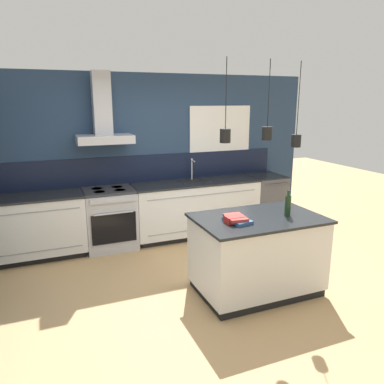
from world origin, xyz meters
name	(u,v)px	position (x,y,z in m)	size (l,w,h in m)	color
ground_plane	(199,287)	(0.00, 0.00, 0.00)	(16.00, 16.00, 0.00)	tan
wall_back	(147,154)	(-0.04, 2.00, 1.36)	(5.60, 2.48, 2.60)	navy
counter_run_left	(39,226)	(-1.73, 1.69, 0.46)	(1.28, 0.64, 0.91)	black
counter_run_sink	(196,208)	(0.68, 1.69, 0.46)	(2.09, 0.64, 1.26)	black
oven_range	(110,219)	(-0.73, 1.69, 0.46)	(0.74, 0.66, 0.91)	#B5B5BA
dishwasher	(265,200)	(2.01, 1.69, 0.46)	(0.59, 0.65, 0.91)	#4C4C51
kitchen_island	(257,254)	(0.60, -0.32, 0.46)	(1.43, 0.93, 0.91)	black
bottle_on_island	(288,205)	(0.92, -0.40, 1.03)	(0.07, 0.07, 0.30)	#193319
book_stack	(237,219)	(0.28, -0.38, 0.94)	(0.25, 0.33, 0.07)	#335684
red_supply_box	(234,219)	(0.25, -0.39, 0.95)	(0.20, 0.14, 0.07)	red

